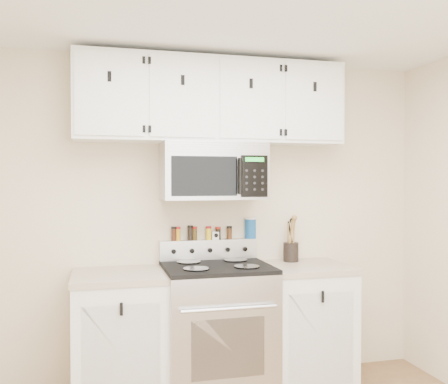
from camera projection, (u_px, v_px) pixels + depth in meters
name	position (u px, v px, depth m)	size (l,w,h in m)	color
back_wall	(208.00, 220.00, 3.89)	(3.50, 0.01, 2.50)	beige
range	(217.00, 329.00, 3.60)	(0.76, 0.65, 1.10)	#B7B7BA
base_cabinet_left	(119.00, 339.00, 3.46)	(0.64, 0.62, 0.92)	white
base_cabinet_right	(304.00, 325.00, 3.79)	(0.64, 0.62, 0.92)	white
microwave	(213.00, 171.00, 3.70)	(0.76, 0.44, 0.42)	#9E9EA3
upper_cabinets	(212.00, 101.00, 3.71)	(2.00, 0.35, 0.62)	white
utensil_crock	(291.00, 250.00, 3.93)	(0.12, 0.12, 0.35)	black
kitchen_timer	(216.00, 236.00, 3.88)	(0.05, 0.04, 0.06)	white
salt_canister	(250.00, 228.00, 3.94)	(0.09, 0.09, 0.16)	#154E94
spice_jar_0	(174.00, 234.00, 3.80)	(0.04, 0.04, 0.11)	#3F1E0F
spice_jar_1	(178.00, 234.00, 3.80)	(0.04, 0.04, 0.11)	orange
spice_jar_2	(190.00, 233.00, 3.83)	(0.04, 0.04, 0.11)	black
spice_jar_3	(195.00, 233.00, 3.83)	(0.04, 0.04, 0.10)	#453210
spice_jar_4	(209.00, 233.00, 3.86)	(0.04, 0.04, 0.10)	yellow
spice_jar_5	(218.00, 233.00, 3.88)	(0.04, 0.04, 0.10)	black
spice_jar_6	(229.00, 233.00, 3.90)	(0.04, 0.04, 0.10)	#452610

